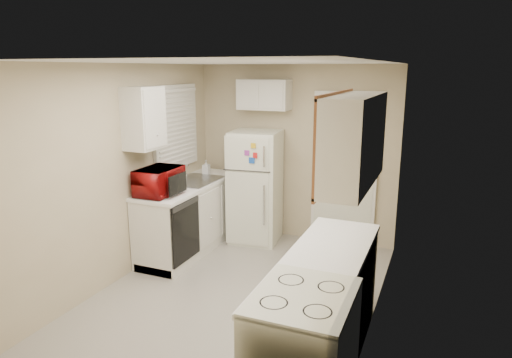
% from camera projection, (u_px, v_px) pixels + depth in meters
% --- Properties ---
extents(floor, '(3.80, 3.80, 0.00)m').
position_uv_depth(floor, '(238.00, 293.00, 4.88)').
color(floor, '#B3ADA3').
rests_on(floor, ground).
extents(ceiling, '(3.80, 3.80, 0.00)m').
position_uv_depth(ceiling, '(236.00, 62.00, 4.31)').
color(ceiling, white).
rests_on(ceiling, floor).
extents(wall_left, '(3.80, 3.80, 0.00)m').
position_uv_depth(wall_left, '(124.00, 173.00, 5.12)').
color(wall_left, '#BFB08E').
rests_on(wall_left, floor).
extents(wall_right, '(3.80, 3.80, 0.00)m').
position_uv_depth(wall_right, '(379.00, 200.00, 4.07)').
color(wall_right, '#BFB08E').
rests_on(wall_right, floor).
extents(wall_back, '(2.80, 2.80, 0.00)m').
position_uv_depth(wall_back, '(295.00, 153.00, 6.30)').
color(wall_back, '#BFB08E').
rests_on(wall_back, floor).
extents(wall_front, '(2.80, 2.80, 0.00)m').
position_uv_depth(wall_front, '(111.00, 254.00, 2.89)').
color(wall_front, '#BFB08E').
rests_on(wall_front, floor).
extents(left_counter, '(0.60, 1.80, 0.90)m').
position_uv_depth(left_counter, '(191.00, 216.00, 5.99)').
color(left_counter, silver).
rests_on(left_counter, floor).
extents(dishwasher, '(0.03, 0.58, 0.72)m').
position_uv_depth(dishwasher, '(186.00, 231.00, 5.33)').
color(dishwasher, black).
rests_on(dishwasher, floor).
extents(sink, '(0.54, 0.74, 0.16)m').
position_uv_depth(sink, '(195.00, 184.00, 6.03)').
color(sink, gray).
rests_on(sink, left_counter).
extents(microwave, '(0.58, 0.33, 0.38)m').
position_uv_depth(microwave, '(159.00, 182.00, 5.34)').
color(microwave, maroon).
rests_on(microwave, left_counter).
extents(soap_bottle, '(0.10, 0.10, 0.20)m').
position_uv_depth(soap_bottle, '(206.00, 167.00, 6.37)').
color(soap_bottle, white).
rests_on(soap_bottle, left_counter).
extents(window_blinds, '(0.10, 0.98, 1.08)m').
position_uv_depth(window_blinds, '(176.00, 127.00, 5.95)').
color(window_blinds, silver).
rests_on(window_blinds, wall_left).
extents(upper_cabinet_left, '(0.30, 0.45, 0.70)m').
position_uv_depth(upper_cabinet_left, '(144.00, 118.00, 5.12)').
color(upper_cabinet_left, silver).
rests_on(upper_cabinet_left, wall_left).
extents(refrigerator, '(0.70, 0.68, 1.53)m').
position_uv_depth(refrigerator, '(256.00, 187.00, 6.23)').
color(refrigerator, silver).
rests_on(refrigerator, floor).
extents(cabinet_over_fridge, '(0.70, 0.30, 0.40)m').
position_uv_depth(cabinet_over_fridge, '(264.00, 95.00, 6.12)').
color(cabinet_over_fridge, silver).
rests_on(cabinet_over_fridge, wall_back).
extents(interior_door, '(0.86, 0.06, 2.08)m').
position_uv_depth(interior_door, '(344.00, 171.00, 6.04)').
color(interior_door, silver).
rests_on(interior_door, floor).
extents(right_counter, '(0.60, 2.00, 0.90)m').
position_uv_depth(right_counter, '(320.00, 312.00, 3.64)').
color(right_counter, silver).
rests_on(right_counter, floor).
extents(stove, '(0.63, 0.78, 0.94)m').
position_uv_depth(stove, '(302.00, 357.00, 3.04)').
color(stove, silver).
rests_on(stove, floor).
extents(upper_cabinet_right, '(0.30, 1.20, 0.70)m').
position_uv_depth(upper_cabinet_right, '(355.00, 140.00, 3.54)').
color(upper_cabinet_right, silver).
rests_on(upper_cabinet_right, wall_right).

